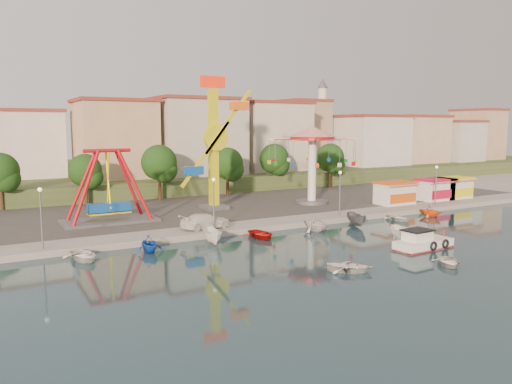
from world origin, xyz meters
TOP-DOWN VIEW (x-y plane):
  - ground at (0.00, 0.00)m, footprint 200.00×200.00m
  - quay_deck at (0.00, 62.00)m, footprint 200.00×100.00m
  - asphalt_pad at (0.00, 30.00)m, footprint 90.00×28.00m
  - hill_terrace at (0.00, 67.00)m, footprint 200.00×60.00m
  - pirate_ship_ride at (-16.17, 22.49)m, footprint 10.00×5.00m
  - kamikaze_tower at (-2.24, 24.61)m, footprint 6.52×3.10m
  - wave_swinger at (10.98, 22.65)m, footprint 11.60×11.60m
  - booth_left at (20.20, 16.49)m, footprint 5.40×3.78m
  - booth_mid at (27.94, 16.49)m, footprint 5.40×3.78m
  - booth_right at (31.77, 16.49)m, footprint 5.40×3.78m
  - lamp_post_0 at (-24.00, 13.00)m, footprint 0.14×0.14m
  - lamp_post_1 at (-8.00, 13.00)m, footprint 0.14×0.14m
  - lamp_post_2 at (8.00, 13.00)m, footprint 0.14×0.14m
  - lamp_post_3 at (24.00, 13.00)m, footprint 0.14×0.14m
  - tree_0 at (-26.00, 36.98)m, footprint 4.60×4.60m
  - tree_1 at (-16.00, 36.24)m, footprint 4.35×4.35m
  - tree_2 at (-6.00, 35.81)m, footprint 5.02×5.02m
  - tree_3 at (4.00, 34.36)m, footprint 4.68×4.68m
  - tree_4 at (14.00, 37.35)m, footprint 4.86×4.86m
  - tree_5 at (24.00, 35.54)m, footprint 4.83×4.83m
  - building_1 at (-21.33, 51.38)m, footprint 12.33×9.01m
  - building_2 at (-8.19, 51.96)m, footprint 11.95×9.28m
  - building_3 at (5.60, 48.80)m, footprint 12.59×10.50m
  - building_4 at (19.07, 52.20)m, footprint 10.75×9.23m
  - building_5 at (32.37, 50.33)m, footprint 12.77×10.96m
  - building_6 at (44.15, 48.77)m, footprint 8.23×8.98m
  - building_7 at (56.03, 53.70)m, footprint 11.59×10.93m
  - building_8 at (69.93, 47.19)m, footprint 12.84×9.28m
  - building_9 at (83.46, 49.95)m, footprint 12.95×9.17m
  - minaret at (36.00, 54.00)m, footprint 2.80×2.80m
  - cabin_motorboat at (5.96, -1.27)m, footprint 5.84×2.53m
  - rowboat_a at (-4.28, -3.52)m, footprint 4.30×4.19m
  - rowboat_b at (3.61, -6.09)m, footprint 3.49×3.77m
  - skiff at (6.06, 0.44)m, footprint 1.95×4.69m
  - van at (-8.40, 14.15)m, footprint 5.43×2.57m
  - moored_boat_0 at (-21.27, 9.80)m, footprint 3.27×4.17m
  - moored_boat_1 at (-15.73, 9.80)m, footprint 2.62×3.00m
  - moored_boat_2 at (-9.60, 9.80)m, footprint 2.23×4.15m
  - moored_boat_3 at (-4.36, 9.80)m, footprint 2.71×3.78m
  - moored_boat_4 at (2.23, 9.80)m, footprint 3.55×3.89m
  - moored_boat_5 at (7.85, 9.80)m, footprint 2.49×4.09m
  - moored_boat_6 at (14.29, 9.80)m, footprint 2.67×3.61m
  - moored_boat_7 at (19.51, 9.80)m, footprint 3.13×3.41m

SIDE VIEW (x-z plane):
  - ground at x=0.00m, z-range 0.00..0.00m
  - quay_deck at x=0.00m, z-range 0.00..0.60m
  - rowboat_b at x=3.61m, z-range 0.00..0.64m
  - moored_boat_6 at x=14.29m, z-range 0.00..0.72m
  - rowboat_a at x=-4.28m, z-range 0.00..0.73m
  - moored_boat_3 at x=-4.36m, z-range 0.00..0.78m
  - moored_boat_0 at x=-21.27m, z-range 0.00..0.78m
  - cabin_motorboat at x=5.96m, z-range -0.47..1.55m
  - asphalt_pad at x=0.00m, z-range 0.60..0.61m
  - moored_boat_5 at x=7.85m, z-range 0.00..1.48m
  - moored_boat_7 at x=19.51m, z-range 0.00..1.51m
  - moored_boat_2 at x=-9.60m, z-range 0.00..1.52m
  - moored_boat_1 at x=-15.73m, z-range 0.00..1.54m
  - moored_boat_4 at x=2.23m, z-range 0.00..1.75m
  - skiff at x=6.06m, z-range 0.00..1.78m
  - van at x=-8.40m, z-range 0.60..2.13m
  - hill_terrace at x=0.00m, z-range 0.00..3.00m
  - booth_left at x=20.20m, z-range 0.62..3.70m
  - booth_mid at x=27.94m, z-range 0.62..3.70m
  - booth_right at x=31.77m, z-range 0.62..3.70m
  - lamp_post_0 at x=-24.00m, z-range 0.60..5.60m
  - lamp_post_1 at x=-8.00m, z-range 0.60..5.60m
  - lamp_post_2 at x=8.00m, z-range 0.60..5.60m
  - lamp_post_3 at x=24.00m, z-range 0.60..5.60m
  - pirate_ship_ride at x=-16.17m, z-range 0.39..8.39m
  - tree_1 at x=-16.00m, z-range 1.80..8.60m
  - tree_0 at x=-26.00m, z-range 1.87..9.07m
  - tree_3 at x=4.00m, z-range 1.90..9.21m
  - tree_5 at x=24.00m, z-range 1.94..9.48m
  - tree_4 at x=14.00m, z-range 1.95..9.55m
  - tree_2 at x=-6.00m, z-range 1.99..9.84m
  - building_1 at x=-21.33m, z-range 3.00..11.63m
  - building_7 at x=56.03m, z-range 3.00..11.76m
  - building_3 at x=5.60m, z-range 3.00..12.20m
  - building_9 at x=83.46m, z-range 3.00..12.21m
  - building_4 at x=19.07m, z-range 3.00..12.24m
  - wave_swinger at x=10.98m, z-range 3.00..13.40m
  - kamikaze_tower at x=-2.24m, z-range 0.25..16.75m
  - building_5 at x=32.37m, z-range 3.00..14.21m
  - building_2 at x=-8.19m, z-range 3.00..14.23m
  - building_6 at x=44.15m, z-range 3.00..15.36m
  - building_8 at x=69.93m, z-range 3.00..15.58m
  - minaret at x=36.00m, z-range 3.55..21.55m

